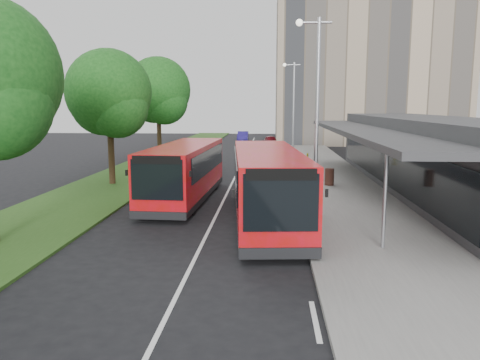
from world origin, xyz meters
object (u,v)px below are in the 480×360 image
object	(u,v)px
tree_far	(158,94)
lamp_post_near	(315,104)
litter_bin	(329,177)
car_near	(271,140)
tree_mid	(109,98)
bus_second	(185,172)
bollard	(307,159)
bus_main	(267,186)
lamp_post_far	(293,105)
car_far	(243,136)

from	to	relation	value
tree_far	lamp_post_near	xyz separation A→B (m)	(11.13, -19.05, -0.85)
litter_bin	car_near	bearing A→B (deg)	96.69
tree_mid	tree_far	world-z (taller)	tree_far
bus_second	bollard	distance (m)	15.23
bus_second	car_near	world-z (taller)	bus_second
bus_main	car_near	size ratio (longest dim) A/B	3.11
lamp_post_far	tree_far	bearing A→B (deg)	-175.13
lamp_post_near	lamp_post_far	world-z (taller)	same
bus_second	litter_bin	xyz separation A→B (m)	(7.57, 4.09, -0.79)
litter_bin	car_near	size ratio (longest dim) A/B	0.28
tree_far	lamp_post_near	world-z (taller)	tree_far
tree_far	bus_second	world-z (taller)	tree_far
lamp_post_near	litter_bin	world-z (taller)	lamp_post_near
tree_far	car_far	bearing A→B (deg)	75.58
bus_second	litter_bin	bearing A→B (deg)	30.92
bus_second	bus_main	bearing A→B (deg)	-43.79
litter_bin	car_far	size ratio (longest dim) A/B	0.24
tree_mid	car_near	xyz separation A→B (m)	(9.36, 28.24, -4.51)
lamp_post_far	bollard	world-z (taller)	lamp_post_far
lamp_post_near	car_near	bearing A→B (deg)	92.87
tree_far	litter_bin	bearing A→B (deg)	-43.70
tree_far	bus_main	bearing A→B (deg)	-65.83
tree_far	bus_second	size ratio (longest dim) A/B	0.88
lamp_post_near	car_near	world-z (taller)	lamp_post_near
bollard	car_near	size ratio (longest dim) A/B	0.26
car_far	lamp_post_far	bearing A→B (deg)	-76.09
tree_mid	lamp_post_near	size ratio (longest dim) A/B	0.98
lamp_post_far	bollard	bearing A→B (deg)	-74.30
tree_far	lamp_post_far	world-z (taller)	tree_far
tree_far	lamp_post_near	bearing A→B (deg)	-59.71
tree_far	litter_bin	world-z (taller)	tree_far
bus_second	car_far	bearing A→B (deg)	91.57
lamp_post_near	bus_second	size ratio (longest dim) A/B	0.81
bus_main	car_near	xyz separation A→B (m)	(0.17, 36.72, -0.92)
bus_second	car_near	size ratio (longest dim) A/B	2.93
tree_mid	bus_main	size ratio (longest dim) A/B	0.75
lamp_post_near	bus_main	xyz separation A→B (m)	(-1.94, -1.42, -3.23)
bus_second	car_near	bearing A→B (deg)	85.07
bus_main	bus_second	world-z (taller)	bus_main
tree_far	car_far	size ratio (longest dim) A/B	2.20
lamp_post_near	car_far	world-z (taller)	lamp_post_near
car_near	lamp_post_near	bearing A→B (deg)	-95.45
lamp_post_far	bus_second	distance (m)	18.48
litter_bin	bus_main	bearing A→B (deg)	-112.72
lamp_post_far	car_far	size ratio (longest dim) A/B	2.04
bus_main	bus_second	distance (m)	5.89
tree_mid	car_near	distance (m)	30.09
tree_far	bollard	distance (m)	13.43
tree_mid	car_far	world-z (taller)	tree_mid
lamp_post_near	bus_main	size ratio (longest dim) A/B	0.77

